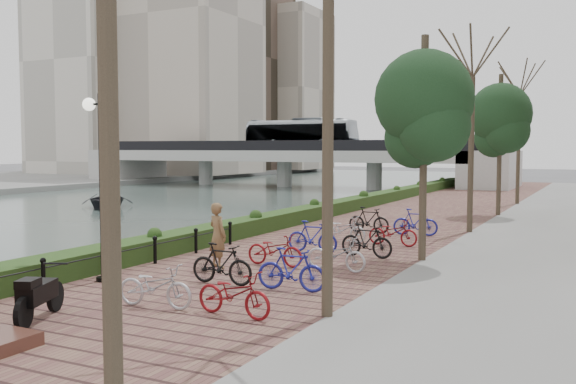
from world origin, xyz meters
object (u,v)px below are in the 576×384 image
Objects in this scene: pedestrian at (218,235)px; boat at (106,201)px; lamppost at (101,146)px; motorcycle at (40,294)px.

boat is (-18.51, 15.76, -0.91)m from pedestrian.
boat is at bearing -15.90° from pedestrian.
lamppost reaches higher than boat.
lamppost is 4.56m from motorcycle.
motorcycle is 28.52m from boat.
pedestrian is at bearing -80.31° from boat.
pedestrian is at bearing 60.31° from lamppost.
motorcycle is at bearing -65.88° from lamppost.
motorcycle is 0.91× the size of pedestrian.
motorcycle is 0.36× the size of boat.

